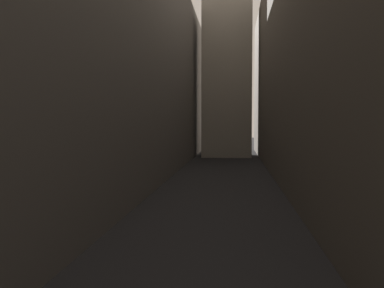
% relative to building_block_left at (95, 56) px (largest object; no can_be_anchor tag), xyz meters
% --- Properties ---
extents(ground_plane, '(264.00, 264.00, 0.00)m').
position_rel_building_block_left_xyz_m(ground_plane, '(12.47, -2.00, -12.49)').
color(ground_plane, '#232326').
extents(building_block_left, '(13.95, 108.00, 24.99)m').
position_rel_building_block_left_xyz_m(building_block_left, '(0.00, 0.00, 0.00)').
color(building_block_left, slate).
rests_on(building_block_left, ground).
extents(building_block_right, '(11.71, 108.00, 25.70)m').
position_rel_building_block_left_xyz_m(building_block_right, '(23.83, 0.00, 0.36)').
color(building_block_right, '#60594F').
rests_on(building_block_right, ground).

